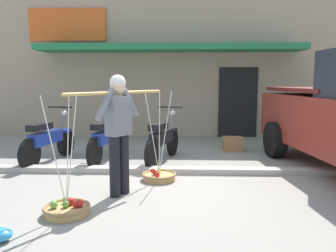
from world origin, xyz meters
TOP-DOWN VIEW (x-y plane):
  - ground_plane at (0.00, 0.00)m, footprint 90.00×90.00m
  - sidewalk_curb at (0.00, 0.70)m, footprint 20.00×0.24m
  - fruit_vendor at (-0.49, -0.47)m, footprint 1.06×1.51m
  - fruit_basket_left_side at (0.02, 0.27)m, footprint 0.57×0.57m
  - fruit_basket_right_side at (-1.00, -1.21)m, footprint 0.57×0.57m
  - motorcycle_nearest_shop at (-2.25, 1.38)m, footprint 0.58×1.80m
  - motorcycle_second_in_row at (-1.13, 1.58)m, footprint 0.55×1.81m
  - motorcycle_third_in_row at (0.01, 1.52)m, footprint 0.68×1.77m
  - storefront_building at (0.06, 7.20)m, footprint 13.00×6.00m
  - wooden_crate at (1.58, 2.69)m, footprint 0.44×0.36m

SIDE VIEW (x-z plane):
  - ground_plane at x=0.00m, z-range 0.00..0.00m
  - sidewalk_curb at x=0.00m, z-range 0.00..0.10m
  - fruit_basket_left_side at x=0.02m, z-range -0.65..0.81m
  - fruit_basket_right_side at x=-1.00m, z-range -0.65..0.81m
  - wooden_crate at x=1.58m, z-range 0.00..0.32m
  - motorcycle_nearest_shop at x=-2.25m, z-range -0.09..1.00m
  - motorcycle_second_in_row at x=-1.13m, z-range -0.09..1.00m
  - motorcycle_third_in_row at x=0.01m, z-range -0.09..1.00m
  - fruit_vendor at x=-0.49m, z-range 0.13..1.83m
  - storefront_building at x=0.06m, z-range 0.00..4.20m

